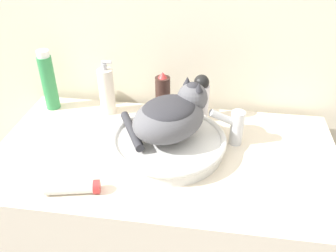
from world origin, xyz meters
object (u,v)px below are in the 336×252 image
Objects in this scene: cream_tube at (73,188)px; faucet at (234,126)px; lotion_bottle_white at (201,98)px; cat at (171,115)px; shampoo_bottle_tall at (48,81)px; soap_pump_bottle at (107,91)px; hairspray_can_black at (163,96)px.

faucet is at bearing 34.22° from cream_tube.
lotion_bottle_white is (-0.12, 0.14, 0.02)m from faucet.
cat is 0.54m from shampoo_bottle_tall.
lotion_bottle_white is at bearing -0.00° from soap_pump_bottle.
hairspray_can_black is 0.85× the size of soap_pump_bottle.
cream_tube is (-0.19, -0.45, -0.07)m from hairspray_can_black.
soap_pump_bottle is (-0.48, 0.14, 0.02)m from faucet.
cream_tube is at bearing -112.83° from hairspray_can_black.
shampoo_bottle_tall is (-0.50, 0.20, -0.02)m from cat.
shampoo_bottle_tall is 1.49× the size of cream_tube.
lotion_bottle_white is at bearing 53.69° from cream_tube.
lotion_bottle_white is (0.14, -0.00, 0.00)m from hairspray_can_black.
shampoo_bottle_tall reaches higher than lotion_bottle_white.
cream_tube is at bearing 177.55° from cat.
faucet is at bearing -30.77° from cat.
hairspray_can_black is at bearing 67.17° from cream_tube.
faucet is 0.78× the size of hairspray_can_black.
hairspray_can_black is at bearing 180.00° from lotion_bottle_white.
lotion_bottle_white is at bearing 20.65° from cat.
lotion_bottle_white is at bearing -0.00° from hairspray_can_black.
cat reaches higher than lotion_bottle_white.
faucet is 0.50m from soap_pump_bottle.
lotion_bottle_white is at bearing -0.00° from shampoo_bottle_tall.
faucet is at bearing -28.13° from hairspray_can_black.
faucet is 0.66× the size of soap_pump_bottle.
cat is 0.37m from cream_tube.
hairspray_can_black is 0.44m from shampoo_bottle_tall.
faucet reaches higher than cream_tube.
soap_pump_bottle is 1.34× the size of cream_tube.
hairspray_can_black is 0.14m from lotion_bottle_white.
soap_pump_bottle is at bearing 93.34° from cream_tube.
cat reaches higher than faucet.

